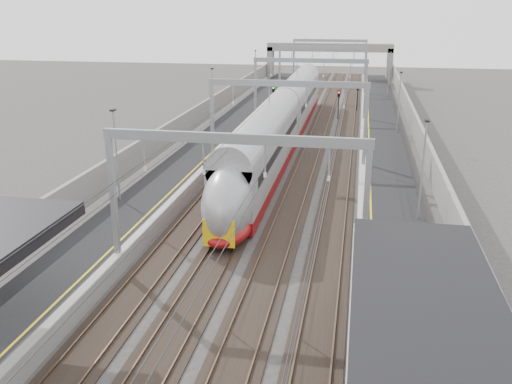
% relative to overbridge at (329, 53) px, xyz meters
% --- Properties ---
extents(platform_left, '(4.00, 120.00, 1.00)m').
position_rel_overbridge_xyz_m(platform_left, '(-8.00, -55.00, -4.81)').
color(platform_left, black).
rests_on(platform_left, ground).
extents(platform_right, '(4.00, 120.00, 1.00)m').
position_rel_overbridge_xyz_m(platform_right, '(8.00, -55.00, -4.81)').
color(platform_right, black).
rests_on(platform_right, ground).
extents(tracks, '(11.40, 140.00, 0.20)m').
position_rel_overbridge_xyz_m(tracks, '(0.00, -55.00, -5.26)').
color(tracks, black).
rests_on(tracks, ground).
extents(overhead_line, '(13.00, 140.00, 6.60)m').
position_rel_overbridge_xyz_m(overhead_line, '(0.00, -48.38, 0.83)').
color(overhead_line, gray).
rests_on(overhead_line, platform_left).
extents(overbridge, '(22.00, 2.20, 6.90)m').
position_rel_overbridge_xyz_m(overbridge, '(0.00, 0.00, 0.00)').
color(overbridge, slate).
rests_on(overbridge, ground).
extents(wall_left, '(0.30, 120.00, 3.20)m').
position_rel_overbridge_xyz_m(wall_left, '(-11.20, -55.00, -3.71)').
color(wall_left, slate).
rests_on(wall_left, ground).
extents(wall_right, '(0.30, 120.00, 3.20)m').
position_rel_overbridge_xyz_m(wall_right, '(11.20, -55.00, -3.71)').
color(wall_right, slate).
rests_on(wall_right, ground).
extents(train, '(2.86, 52.20, 4.52)m').
position_rel_overbridge_xyz_m(train, '(-1.50, -51.12, -3.10)').
color(train, maroon).
rests_on(train, ground).
extents(signal_green, '(0.32, 0.32, 3.48)m').
position_rel_overbridge_xyz_m(signal_green, '(-5.20, -31.16, -2.89)').
color(signal_green, black).
rests_on(signal_green, ground).
extents(signal_red_near, '(0.32, 0.32, 3.48)m').
position_rel_overbridge_xyz_m(signal_red_near, '(3.20, -33.71, -2.89)').
color(signal_red_near, black).
rests_on(signal_red_near, ground).
extents(signal_red_far, '(0.32, 0.32, 3.48)m').
position_rel_overbridge_xyz_m(signal_red_far, '(5.40, -27.73, -2.89)').
color(signal_red_far, black).
rests_on(signal_red_far, ground).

